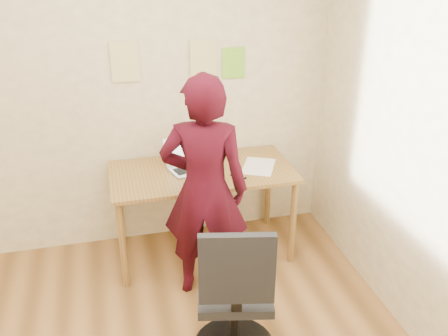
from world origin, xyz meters
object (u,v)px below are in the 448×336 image
object	(u,v)px
laptop	(188,162)
person	(205,190)
office_chair	(235,303)
desk	(202,181)
phone	(238,176)

from	to	relation	value
laptop	person	world-z (taller)	person
office_chair	person	xyz separation A→B (m)	(-0.03, 0.69, 0.40)
desk	laptop	size ratio (longest dim) A/B	3.70
office_chair	phone	bearing A→B (deg)	85.83
office_chair	person	distance (m)	0.80
person	office_chair	bearing A→B (deg)	109.85
desk	office_chair	world-z (taller)	office_chair
desk	office_chair	size ratio (longest dim) A/B	1.43
person	phone	bearing A→B (deg)	-120.58
laptop	office_chair	distance (m)	1.29
office_chair	desk	bearing A→B (deg)	99.88
phone	desk	bearing A→B (deg)	115.87
laptop	phone	size ratio (longest dim) A/B	2.83
person	desk	bearing A→B (deg)	-81.93
phone	office_chair	size ratio (longest dim) A/B	0.14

